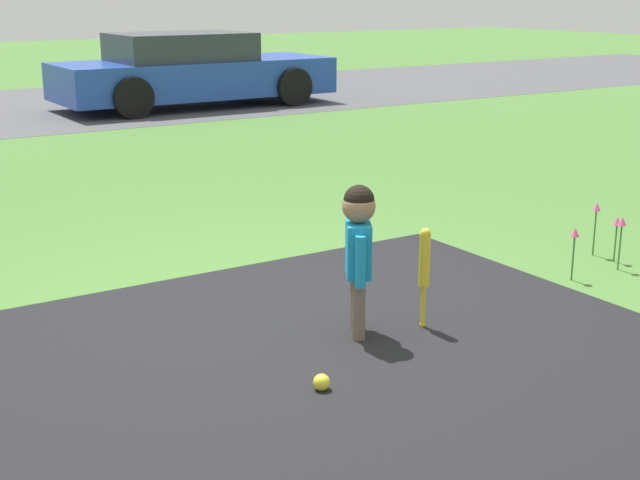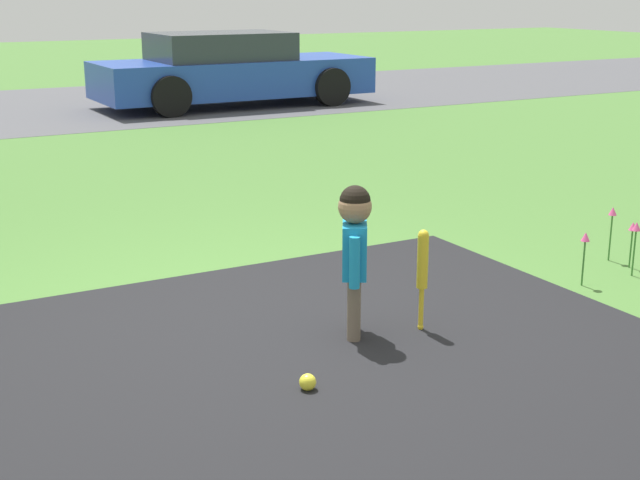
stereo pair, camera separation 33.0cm
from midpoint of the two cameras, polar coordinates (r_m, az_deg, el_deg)
name	(u,v)px [view 1 (the left image)]	position (r m, az deg, el deg)	size (l,w,h in m)	color
ground_plane	(249,322)	(5.37, -6.35, -5.26)	(60.00, 60.00, 0.00)	#477533
child	(358,239)	(4.97, 0.58, 0.04)	(0.24, 0.32, 0.88)	#6B5B4C
baseball_bat	(424,264)	(5.15, 4.88, -1.53)	(0.06, 0.06, 0.60)	yellow
sports_ball	(322,382)	(4.46, -2.04, -9.11)	(0.09, 0.09, 0.09)	yellow
parked_car	(191,71)	(15.23, -8.86, 10.62)	(4.58, 1.88, 1.22)	#2347AD
flower_bed	(603,224)	(6.56, 16.28, 0.96)	(0.65, 0.40, 0.40)	#38702D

